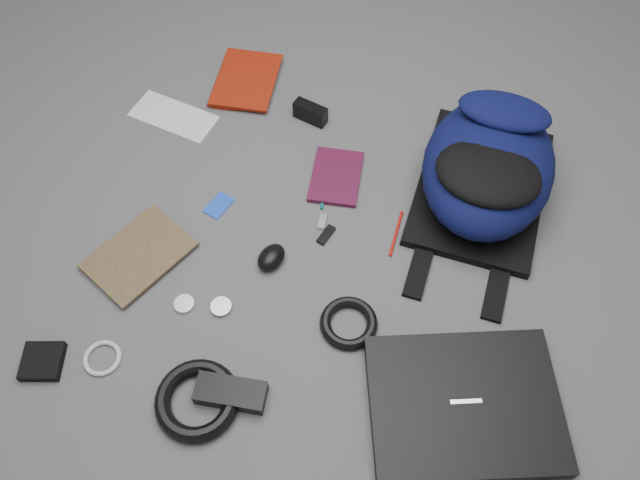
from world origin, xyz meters
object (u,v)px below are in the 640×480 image
(comic_book, at_px, (117,235))
(compact_camera, at_px, (310,113))
(laptop, at_px, (464,404))
(mouse, at_px, (271,257))
(textbook_red, at_px, (217,77))
(pouch, at_px, (42,361))
(backpack, at_px, (488,166))
(dvd_case, at_px, (336,177))
(power_brick, at_px, (231,393))

(comic_book, xyz_separation_m, compact_camera, (0.32, 0.52, 0.02))
(laptop, height_order, compact_camera, compact_camera)
(mouse, bearing_deg, compact_camera, 113.15)
(textbook_red, xyz_separation_m, pouch, (-0.01, -0.91, -0.00))
(laptop, bearing_deg, textbook_red, 119.18)
(backpack, xyz_separation_m, compact_camera, (-0.49, 0.09, -0.08))
(compact_camera, bearing_deg, pouch, -98.59)
(dvd_case, relative_size, compact_camera, 1.87)
(comic_book, bearing_deg, textbook_red, 111.48)
(backpack, distance_m, compact_camera, 0.51)
(power_brick, xyz_separation_m, pouch, (-0.41, -0.06, -0.01))
(comic_book, xyz_separation_m, dvd_case, (0.45, 0.34, -0.00))
(laptop, xyz_separation_m, power_brick, (-0.47, -0.13, -0.00))
(textbook_red, xyz_separation_m, mouse, (0.37, -0.52, 0.01))
(laptop, distance_m, comic_book, 0.90)
(mouse, distance_m, power_brick, 0.33)
(mouse, bearing_deg, comic_book, -156.17)
(comic_book, height_order, dvd_case, comic_book)
(textbook_red, height_order, mouse, mouse)
(dvd_case, relative_size, mouse, 2.22)
(power_brick, height_order, pouch, power_brick)
(laptop, height_order, pouch, laptop)
(mouse, bearing_deg, backpack, 56.06)
(mouse, bearing_deg, dvd_case, 92.10)
(laptop, distance_m, textbook_red, 1.13)
(mouse, bearing_deg, textbook_red, 140.77)
(textbook_red, relative_size, compact_camera, 2.46)
(backpack, bearing_deg, power_brick, -119.84)
(dvd_case, distance_m, pouch, 0.82)
(textbook_red, relative_size, dvd_case, 1.31)
(backpack, height_order, comic_book, backpack)
(mouse, relative_size, power_brick, 0.53)
(compact_camera, distance_m, power_brick, 0.80)
(backpack, height_order, compact_camera, backpack)
(backpack, relative_size, laptop, 1.25)
(compact_camera, xyz_separation_m, power_brick, (0.10, -0.79, -0.01))
(backpack, xyz_separation_m, comic_book, (-0.81, -0.42, -0.09))
(laptop, xyz_separation_m, textbook_red, (-0.87, 0.72, -0.01))
(compact_camera, bearing_deg, comic_book, -110.18)
(laptop, distance_m, mouse, 0.54)
(comic_book, distance_m, power_brick, 0.50)
(laptop, distance_m, power_brick, 0.48)
(pouch, bearing_deg, dvd_case, 56.71)
(textbook_red, bearing_deg, power_brick, -73.32)
(laptop, relative_size, compact_camera, 4.17)
(power_brick, bearing_deg, textbook_red, 106.50)
(dvd_case, height_order, mouse, mouse)
(comic_book, bearing_deg, power_brick, -10.30)
(comic_book, relative_size, compact_camera, 2.51)
(compact_camera, bearing_deg, backpack, 0.93)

